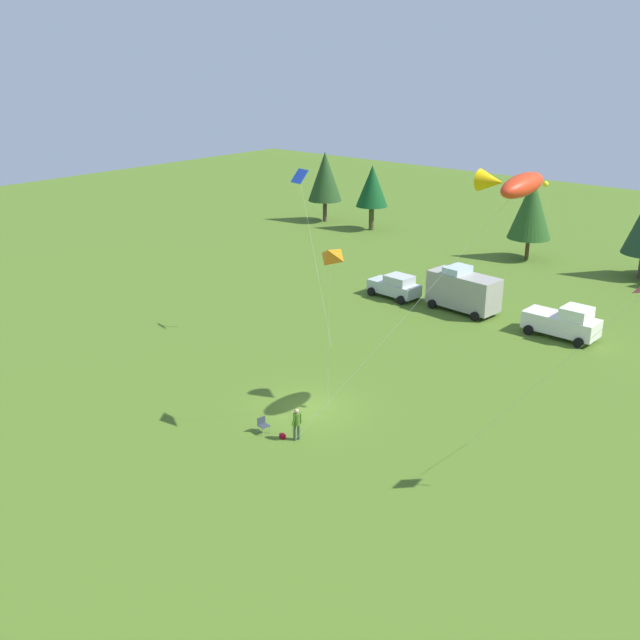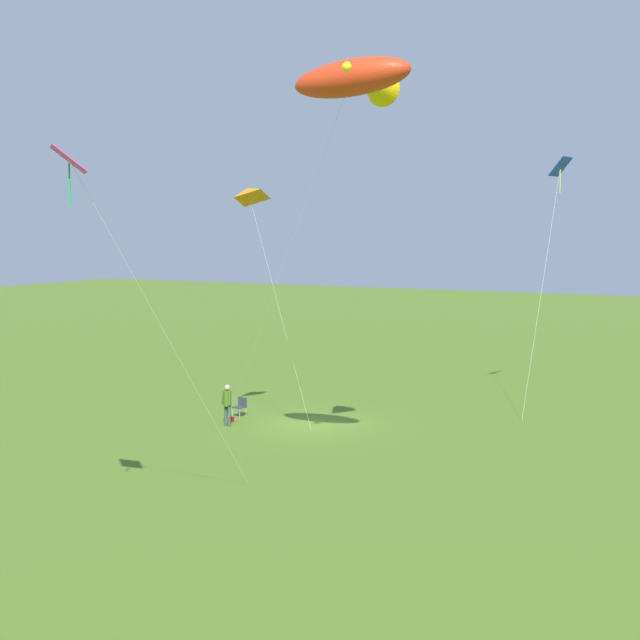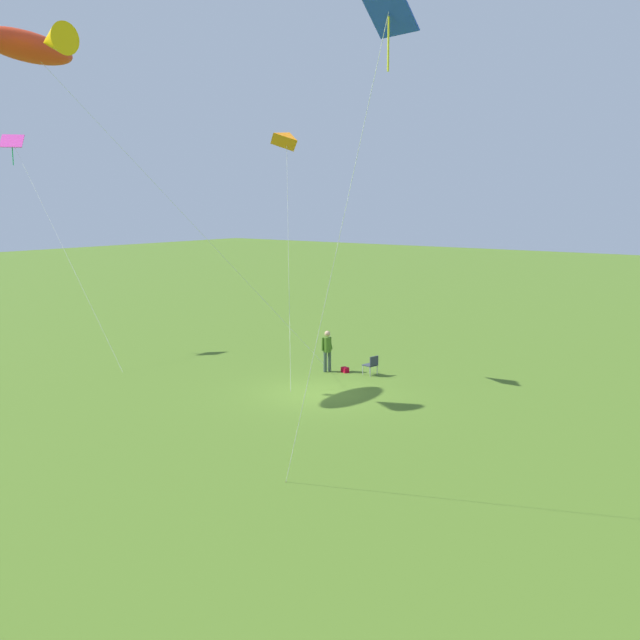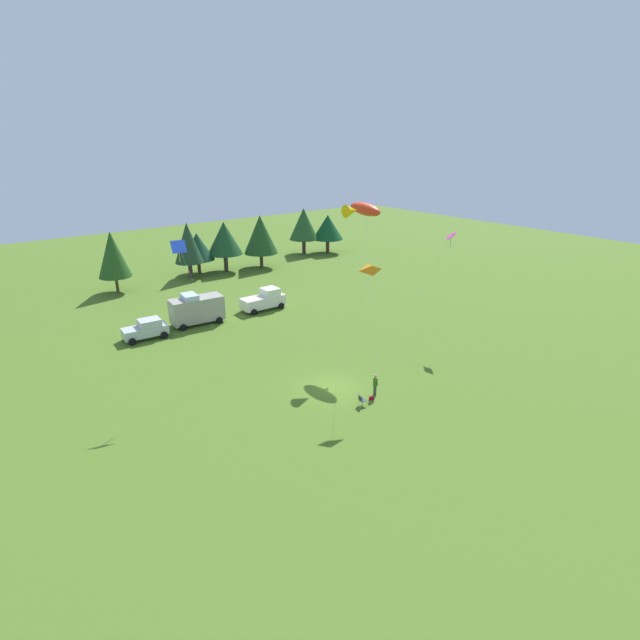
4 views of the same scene
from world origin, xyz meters
The scene contains 8 objects.
ground_plane centered at (0.00, 0.00, 0.00)m, with size 160.00×160.00×0.00m, color #496A20.
person_kite_flyer centered at (1.89, -2.97, 1.02)m, with size 0.43×0.56×1.74m.
folding_chair centered at (0.03, -3.51, 0.49)m, with size 0.55×0.55×0.82m.
backpack_on_grass centered at (1.22, -3.30, 0.11)m, with size 0.32×0.22×0.22m, color #A8081E.
kite_large_fish centered at (8.21, 5.87, 12.50)m, with size 7.95×10.89×13.17m.
kite_delta_orange centered at (2.61, -1.44, 9.47)m, with size 2.39×2.62×9.92m.
kite_diamond_blue centered at (-7.86, 8.24, 10.62)m, with size 3.90×1.08×11.31m.
kite_diamond_rainbow centered at (16.01, 2.12, 9.51)m, with size 8.19×1.28×10.12m.
Camera 3 is at (-16.34, 21.67, 7.17)m, focal length 42.00 mm.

